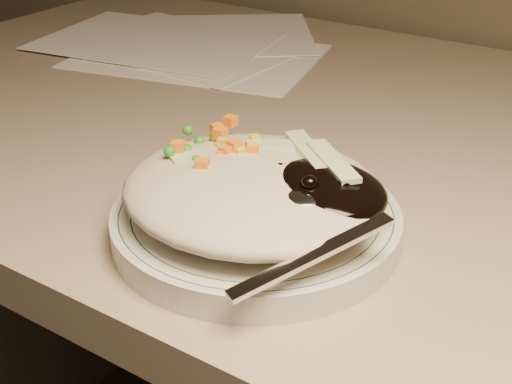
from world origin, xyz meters
The scene contains 5 objects.
desk centered at (0.00, 1.38, 0.54)m, with size 1.40×0.70×0.74m.
plate centered at (-0.05, 1.16, 0.75)m, with size 0.21×0.21×0.02m, color silver.
plate_rim centered at (-0.05, 1.16, 0.76)m, with size 0.20×0.20×0.00m.
meal centered at (-0.04, 1.16, 0.78)m, with size 0.21×0.19×0.05m.
papers centered at (-0.40, 1.51, 0.74)m, with size 0.42×0.39×0.00m.
Camera 1 is at (0.21, 0.78, 1.02)m, focal length 50.00 mm.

